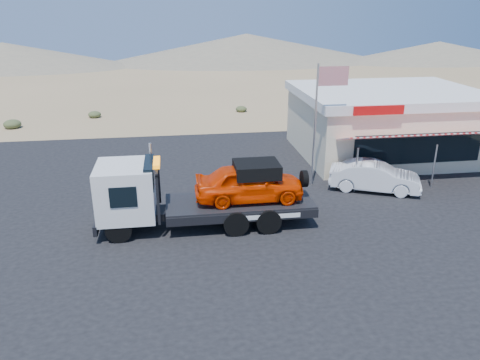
# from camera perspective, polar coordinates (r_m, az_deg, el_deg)

# --- Properties ---
(ground) EXTENTS (120.00, 120.00, 0.00)m
(ground) POSITION_cam_1_polar(r_m,az_deg,el_deg) (18.94, -1.15, -6.28)
(ground) COLOR #8E7851
(ground) RESTS_ON ground
(asphalt_lot) EXTENTS (32.00, 24.00, 0.02)m
(asphalt_lot) POSITION_cam_1_polar(r_m,az_deg,el_deg) (21.92, 3.04, -2.38)
(asphalt_lot) COLOR black
(asphalt_lot) RESTS_ON ground
(tow_truck) EXTENTS (8.61, 2.55, 2.88)m
(tow_truck) POSITION_cam_1_polar(r_m,az_deg,el_deg) (18.88, -4.86, -1.28)
(tow_truck) COLOR black
(tow_truck) RESTS_ON asphalt_lot
(white_sedan) EXTENTS (4.55, 3.09, 1.42)m
(white_sedan) POSITION_cam_1_polar(r_m,az_deg,el_deg) (23.61, 16.10, 0.41)
(white_sedan) COLOR silver
(white_sedan) RESTS_ON asphalt_lot
(jerky_store) EXTENTS (10.40, 9.97, 3.90)m
(jerky_store) POSITION_cam_1_polar(r_m,az_deg,el_deg) (29.39, 17.34, 6.80)
(jerky_store) COLOR beige
(jerky_store) RESTS_ON asphalt_lot
(flagpole) EXTENTS (1.55, 0.10, 6.00)m
(flagpole) POSITION_cam_1_polar(r_m,az_deg,el_deg) (22.89, 9.77, 8.24)
(flagpole) COLOR #99999E
(flagpole) RESTS_ON asphalt_lot
(distant_hills) EXTENTS (126.00, 48.00, 4.20)m
(distant_hills) POSITION_cam_1_polar(r_m,az_deg,el_deg) (72.60, -14.95, 14.78)
(distant_hills) COLOR #726B59
(distant_hills) RESTS_ON ground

